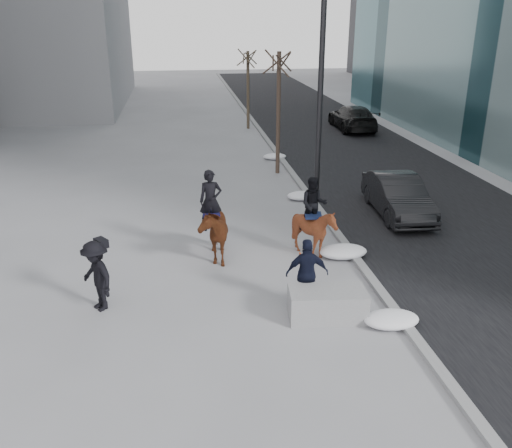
{
  "coord_description": "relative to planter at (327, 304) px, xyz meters",
  "views": [
    {
      "loc": [
        -1.88,
        -11.98,
        6.67
      ],
      "look_at": [
        0.0,
        1.2,
        1.5
      ],
      "focal_mm": 38.0,
      "sensor_mm": 36.0,
      "label": 1
    }
  ],
  "objects": [
    {
      "name": "lamppost",
      "position": [
        1.27,
        6.08,
        4.64
      ],
      "size": [
        0.25,
        2.04,
        9.09
      ],
      "color": "black",
      "rests_on": "ground"
    },
    {
      "name": "road",
      "position": [
        5.67,
        11.24,
        -0.35
      ],
      "size": [
        8.0,
        90.0,
        0.01
      ],
      "primitive_type": "cube",
      "color": "black",
      "rests_on": "ground"
    },
    {
      "name": "camera_crew",
      "position": [
        -5.33,
        1.18,
        0.53
      ],
      "size": [
        1.19,
        1.3,
        1.75
      ],
      "color": "black",
      "rests_on": "ground"
    },
    {
      "name": "snow_piles",
      "position": [
        1.37,
        5.51,
        -0.19
      ],
      "size": [
        1.4,
        16.18,
        0.36
      ],
      "color": "white",
      "rests_on": "ground"
    },
    {
      "name": "feeder",
      "position": [
        -0.36,
        0.61,
        0.52
      ],
      "size": [
        1.06,
        0.9,
        1.75
      ],
      "color": "black",
      "rests_on": "ground"
    },
    {
      "name": "planter",
      "position": [
        0.0,
        0.0,
        0.0
      ],
      "size": [
        1.86,
        1.05,
        0.72
      ],
      "primitive_type": "cube",
      "rotation": [
        0.0,
        0.0,
        -0.09
      ],
      "color": "gray",
      "rests_on": "ground"
    },
    {
      "name": "mounted_left",
      "position": [
        -2.43,
        3.78,
        0.61
      ],
      "size": [
        0.96,
        2.03,
        2.6
      ],
      "color": "#4E1D0F",
      "rests_on": "ground"
    },
    {
      "name": "car_far",
      "position": [
        7.39,
        21.47,
        0.38
      ],
      "size": [
        2.18,
        5.13,
        1.48
      ],
      "primitive_type": "imported",
      "rotation": [
        0.0,
        0.0,
        3.12
      ],
      "color": "black",
      "rests_on": "ground"
    },
    {
      "name": "ground",
      "position": [
        -1.33,
        1.24,
        -0.36
      ],
      "size": [
        120.0,
        120.0,
        0.0
      ],
      "primitive_type": "plane",
      "color": "gray",
      "rests_on": "ground"
    },
    {
      "name": "tree_far",
      "position": [
        1.07,
        22.7,
        2.21
      ],
      "size": [
        1.2,
        1.2,
        5.14
      ],
      "primitive_type": null,
      "color": "#3A3122",
      "rests_on": "ground"
    },
    {
      "name": "mounted_right",
      "position": [
        0.51,
        3.49,
        0.59
      ],
      "size": [
        1.48,
        1.6,
        2.36
      ],
      "color": "#512810",
      "rests_on": "ground"
    },
    {
      "name": "curb",
      "position": [
        1.67,
        11.24,
        -0.3
      ],
      "size": [
        0.25,
        90.0,
        0.12
      ],
      "primitive_type": "cube",
      "color": "gray",
      "rests_on": "ground"
    },
    {
      "name": "car_near",
      "position": [
        4.29,
        6.47,
        0.35
      ],
      "size": [
        1.74,
        4.36,
        1.41
      ],
      "primitive_type": "imported",
      "rotation": [
        0.0,
        0.0,
        -0.06
      ],
      "color": "black",
      "rests_on": "ground"
    },
    {
      "name": "tree_near",
      "position": [
        1.07,
        12.42,
        2.55
      ],
      "size": [
        1.2,
        1.2,
        5.81
      ],
      "primitive_type": null,
      "color": "#34261E",
      "rests_on": "ground"
    }
  ]
}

